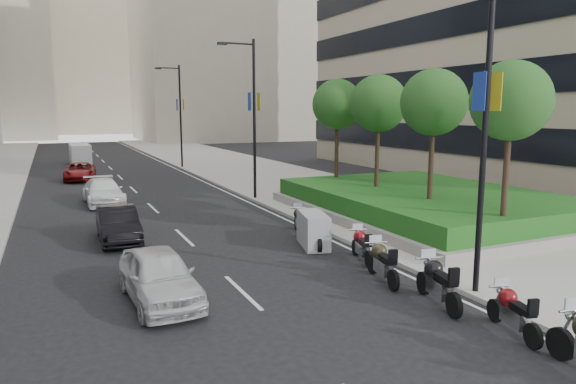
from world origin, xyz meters
TOP-DOWN VIEW (x-y plane):
  - ground at (0.00, 0.00)m, footprint 160.00×160.00m
  - sidewalk_right at (9.00, 30.00)m, footprint 10.00×100.00m
  - lane_edge at (3.70, 30.00)m, footprint 0.12×100.00m
  - lane_centre at (-1.50, 30.00)m, footprint 0.12×100.00m
  - building_cream_right at (22.00, 80.00)m, footprint 28.00×24.00m
  - building_cream_centre at (2.00, 120.00)m, footprint 30.00×24.00m
  - planter at (10.00, 10.00)m, footprint 10.00×14.00m
  - hedge at (10.00, 10.00)m, footprint 9.40×13.40m
  - tree_0 at (8.50, 4.00)m, footprint 2.80×2.80m
  - tree_1 at (8.50, 8.00)m, footprint 2.80×2.80m
  - tree_2 at (8.50, 12.00)m, footprint 2.80×2.80m
  - tree_3 at (8.50, 16.00)m, footprint 2.80×2.80m
  - lamp_post_0 at (4.14, 1.00)m, footprint 2.34×0.45m
  - lamp_post_1 at (4.14, 18.00)m, footprint 2.34×0.45m
  - lamp_post_2 at (4.14, 36.00)m, footprint 2.34×0.45m
  - motorcycle_1 at (3.23, -1.21)m, footprint 0.78×2.00m
  - motorcycle_2 at (2.87, 0.92)m, footprint 0.86×2.31m
  - motorcycle_3 at (2.65, 3.12)m, footprint 0.78×2.19m
  - motorcycle_4 at (3.26, 5.19)m, footprint 0.78×2.00m
  - motorcycle_5 at (2.60, 7.52)m, footprint 1.38×2.28m
  - motorcycle_6 at (3.09, 9.67)m, footprint 0.78×2.03m
  - car_a at (-3.76, 4.28)m, footprint 1.87×4.26m
  - car_b at (-3.99, 11.51)m, footprint 1.49×4.12m
  - car_c at (-3.74, 20.36)m, footprint 2.06×4.79m
  - car_d at (-4.38, 31.48)m, footprint 2.54×4.82m
  - delivery_van at (-3.71, 43.57)m, footprint 1.82×4.55m

SIDE VIEW (x-z plane):
  - ground at x=0.00m, z-range 0.00..0.00m
  - lane_edge at x=3.70m, z-range 0.00..0.01m
  - lane_centre at x=-1.50m, z-range 0.00..0.01m
  - sidewalk_right at x=9.00m, z-range 0.00..0.15m
  - planter at x=10.00m, z-range 0.15..0.55m
  - motorcycle_1 at x=3.23m, z-range 0.03..1.05m
  - motorcycle_4 at x=3.26m, z-range 0.04..1.05m
  - motorcycle_6 at x=3.09m, z-range 0.04..1.07m
  - motorcycle_3 at x=2.65m, z-range 0.04..1.14m
  - motorcycle_2 at x=2.87m, z-range 0.04..1.21m
  - motorcycle_5 at x=2.60m, z-range 0.00..1.29m
  - car_d at x=-4.38m, z-range 0.00..1.29m
  - car_b at x=-3.99m, z-range 0.00..1.35m
  - car_c at x=-3.74m, z-range 0.00..1.37m
  - car_a at x=-3.76m, z-range 0.00..1.43m
  - delivery_van at x=-3.71m, z-range -0.06..1.83m
  - hedge at x=10.00m, z-range 0.55..1.35m
  - lamp_post_0 at x=4.14m, z-range 0.57..9.57m
  - lamp_post_1 at x=4.14m, z-range 0.57..9.57m
  - lamp_post_2 at x=4.14m, z-range 0.57..9.57m
  - tree_0 at x=8.50m, z-range 2.27..8.57m
  - tree_1 at x=8.50m, z-range 2.27..8.57m
  - tree_2 at x=8.50m, z-range 2.27..8.57m
  - tree_3 at x=8.50m, z-range 2.27..8.57m
  - building_cream_right at x=22.00m, z-range 0.00..36.00m
  - building_cream_centre at x=2.00m, z-range 0.00..38.00m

